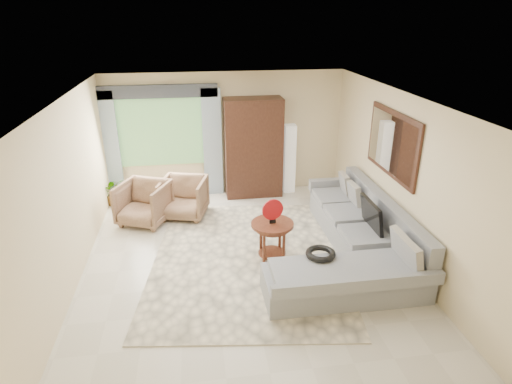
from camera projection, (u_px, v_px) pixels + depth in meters
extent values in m
plane|color=silver|center=(244.00, 261.00, 6.88)|extent=(6.00, 6.00, 0.00)
cube|color=#F8E8C4|center=(248.00, 257.00, 6.98)|extent=(3.50, 4.36, 0.02)
cube|color=#919399|center=(353.00, 227.00, 7.54)|extent=(0.90, 2.40, 0.40)
cube|color=#919399|center=(345.00, 283.00, 5.98)|extent=(2.30, 0.80, 0.40)
cube|color=#919399|center=(384.00, 213.00, 7.05)|extent=(0.20, 3.20, 0.50)
cube|color=#919399|center=(331.00, 184.00, 8.58)|extent=(0.90, 0.16, 0.22)
cube|color=#919399|center=(359.00, 285.00, 5.46)|extent=(2.30, 0.10, 0.18)
cube|color=black|center=(372.00, 215.00, 6.81)|extent=(0.14, 0.74, 0.48)
torus|color=black|center=(321.00, 254.00, 6.06)|extent=(0.43, 0.43, 0.09)
cylinder|color=#441C12|center=(272.00, 224.00, 6.67)|extent=(0.67, 0.67, 0.04)
cylinder|color=#441C12|center=(272.00, 244.00, 6.81)|extent=(0.44, 0.44, 0.60)
cylinder|color=#A51014|center=(273.00, 210.00, 6.57)|extent=(0.34, 0.08, 0.34)
imported|color=#987053|center=(144.00, 203.00, 8.01)|extent=(1.13, 1.14, 0.80)
imported|color=#987252|center=(184.00, 198.00, 8.26)|extent=(1.02, 1.04, 0.77)
imported|color=#999999|center=(114.00, 191.00, 8.82)|extent=(0.62, 0.57, 0.57)
cube|color=black|center=(253.00, 148.00, 9.03)|extent=(1.20, 0.55, 2.10)
cube|color=silver|center=(289.00, 159.00, 9.31)|extent=(0.24, 0.24, 1.50)
cube|color=#669E59|center=(161.00, 132.00, 8.86)|extent=(1.80, 0.04, 1.40)
cube|color=#9EB7CC|center=(109.00, 147.00, 8.73)|extent=(0.40, 0.08, 2.30)
cube|color=#9EB7CC|center=(212.00, 143.00, 9.02)|extent=(0.40, 0.08, 2.30)
cube|color=#1E232D|center=(157.00, 91.00, 8.46)|extent=(2.40, 0.12, 0.26)
cube|color=black|center=(392.00, 144.00, 6.86)|extent=(0.04, 1.70, 1.05)
cube|color=white|center=(391.00, 144.00, 6.86)|extent=(0.02, 1.54, 0.90)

